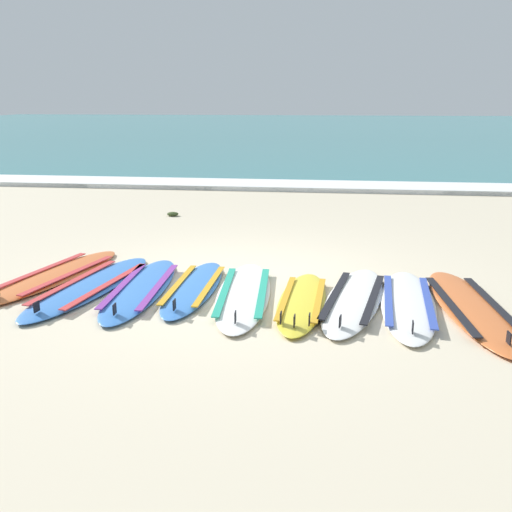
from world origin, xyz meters
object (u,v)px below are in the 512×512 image
object	(u,v)px
surfboard_4	(244,294)
surfboard_7	(408,303)
surfboard_1	(91,286)
surfboard_6	(354,299)
surfboard_3	(194,287)
surfboard_5	(302,301)
surfboard_2	(141,288)
surfboard_8	(472,307)
surfboard_0	(55,275)

from	to	relation	value
surfboard_4	surfboard_7	world-z (taller)	same
surfboard_4	surfboard_7	distance (m)	1.83
surfboard_1	surfboard_6	xyz separation A→B (m)	(3.11, -0.08, 0.00)
surfboard_3	surfboard_5	size ratio (longest dim) A/B	1.03
surfboard_4	surfboard_2	bearing A→B (deg)	177.48
surfboard_1	surfboard_5	bearing A→B (deg)	-5.21
surfboard_3	surfboard_8	xyz separation A→B (m)	(3.11, -0.29, -0.00)
surfboard_0	surfboard_8	xyz separation A→B (m)	(4.97, -0.54, -0.00)
surfboard_5	surfboard_6	size ratio (longest dim) A/B	0.85
surfboard_8	surfboard_6	bearing A→B (deg)	174.69
surfboard_2	surfboard_6	size ratio (longest dim) A/B	0.99
surfboard_4	surfboard_5	size ratio (longest dim) A/B	1.18
surfboard_4	surfboard_0	bearing A→B (deg)	170.70
surfboard_1	surfboard_7	size ratio (longest dim) A/B	1.09
surfboard_3	surfboard_4	xyz separation A→B (m)	(0.62, -0.15, -0.00)
surfboard_3	surfboard_5	world-z (taller)	same
surfboard_2	surfboard_3	bearing A→B (deg)	8.83
surfboard_1	surfboard_8	distance (m)	4.36
surfboard_4	surfboard_6	xyz separation A→B (m)	(1.25, -0.02, 0.00)
surfboard_0	surfboard_7	world-z (taller)	same
surfboard_3	surfboard_5	bearing A→B (deg)	-13.89
surfboard_5	surfboard_4	bearing A→B (deg)	165.90
surfboard_4	surfboard_8	distance (m)	2.50
surfboard_6	surfboard_7	size ratio (longest dim) A/B	1.02
surfboard_2	surfboard_6	xyz separation A→B (m)	(2.49, -0.08, 0.00)
surfboard_5	surfboard_8	distance (m)	1.82
surfboard_7	surfboard_5	bearing A→B (deg)	-175.30
surfboard_3	surfboard_6	bearing A→B (deg)	-5.24
surfboard_3	surfboard_7	world-z (taller)	same
surfboard_3	surfboard_7	xyz separation A→B (m)	(2.45, -0.23, -0.00)
surfboard_6	surfboard_8	size ratio (longest dim) A/B	0.92
surfboard_1	surfboard_4	size ratio (longest dim) A/B	1.07
surfboard_5	surfboard_6	xyz separation A→B (m)	(0.57, 0.15, -0.00)
surfboard_4	surfboard_7	bearing A→B (deg)	-2.35
surfboard_0	surfboard_3	distance (m)	1.88
surfboard_2	surfboard_4	size ratio (longest dim) A/B	0.98
surfboard_0	surfboard_4	distance (m)	2.51
surfboard_1	surfboard_7	distance (m)	3.70
surfboard_3	surfboard_1	bearing A→B (deg)	-175.90
surfboard_0	surfboard_6	world-z (taller)	same
surfboard_6	surfboard_7	distance (m)	0.59
surfboard_3	surfboard_0	bearing A→B (deg)	172.17
surfboard_8	surfboard_4	bearing A→B (deg)	176.86
surfboard_0	surfboard_4	world-z (taller)	same
surfboard_0	surfboard_8	world-z (taller)	same
surfboard_0	surfboard_7	size ratio (longest dim) A/B	1.07
surfboard_5	surfboard_3	bearing A→B (deg)	166.11
surfboard_2	surfboard_3	size ratio (longest dim) A/B	1.13
surfboard_4	surfboard_3	bearing A→B (deg)	166.34
surfboard_4	surfboard_8	size ratio (longest dim) A/B	0.93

